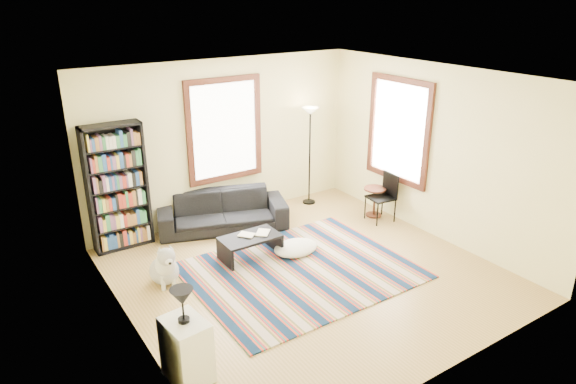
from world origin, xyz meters
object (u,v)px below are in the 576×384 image
white_cabinet (187,350)px  dog (163,263)px  sofa (222,211)px  floor_cushion (296,248)px  floor_lamp (310,157)px  coffee_table (250,247)px  folding_chair (381,198)px  side_table (374,202)px  bookshelf (117,188)px

white_cabinet → dog: size_ratio=1.12×
sofa → floor_cushion: (0.52, -1.45, -0.23)m
floor_cushion → floor_lamp: 2.24m
coffee_table → folding_chair: bearing=-1.5°
sofa → side_table: bearing=-3.4°
floor_lamp → floor_cushion: bearing=-131.5°
sofa → floor_cushion: 1.56m
coffee_table → white_cabinet: (-1.85, -1.92, 0.17)m
bookshelf → floor_cushion: bookshelf is taller
bookshelf → floor_cushion: size_ratio=2.77×
folding_chair → white_cabinet: size_ratio=1.23×
side_table → folding_chair: 0.26m
floor_cushion → floor_lamp: size_ratio=0.39×
side_table → white_cabinet: (-4.50, -2.06, 0.08)m
floor_cushion → side_table: size_ratio=1.34×
side_table → dog: 4.01m
coffee_table → folding_chair: folding_chair is taller
bookshelf → dog: size_ratio=3.20×
folding_chair → sofa: bearing=158.9°
coffee_table → floor_cushion: 0.72m
white_cabinet → dog: bearing=69.2°
floor_cushion → floor_lamp: floor_lamp is taller
folding_chair → floor_lamp: bearing=118.6°
bookshelf → side_table: bearing=-17.8°
side_table → coffee_table: bearing=-177.1°
floor_lamp → sofa: bearing=-177.0°
sofa → white_cabinet: bearing=-103.2°
coffee_table → folding_chair: size_ratio=1.05×
side_table → dog: size_ratio=0.86×
bookshelf → floor_cushion: 2.90m
floor_cushion → folding_chair: (1.94, 0.19, 0.34)m
bookshelf → side_table: bookshelf is taller
coffee_table → floor_cushion: coffee_table is taller
folding_chair → white_cabinet: folding_chair is taller
dog → side_table: bearing=6.9°
coffee_table → floor_lamp: bearing=32.4°
sofa → floor_lamp: 2.00m
sofa → bookshelf: bookshelf is taller
white_cabinet → folding_chair: bearing=15.8°
folding_chair → floor_cushion: bearing=-168.4°
bookshelf → floor_lamp: bearing=-2.8°
floor_lamp → coffee_table: bearing=-147.6°
coffee_table → side_table: bearing=2.9°
bookshelf → dog: bookshelf is taller
sofa → side_table: 2.73m
floor_lamp → white_cabinet: bearing=-140.4°
folding_chair → white_cabinet: bearing=-151.5°
floor_lamp → side_table: (0.62, -1.16, -0.66)m
floor_lamp → folding_chair: (0.57, -1.36, -0.50)m
floor_cushion → dog: size_ratio=1.16×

